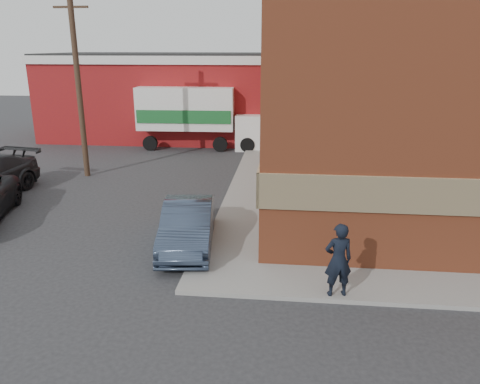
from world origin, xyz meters
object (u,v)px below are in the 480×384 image
(utility_pole, at_px, (78,76))
(sedan, at_px, (188,225))
(man, at_px, (338,260))
(box_truck, at_px, (199,113))
(brick_building, at_px, (439,80))
(warehouse, at_px, (171,95))

(utility_pole, bearing_deg, sedan, -49.23)
(man, distance_m, box_truck, 18.88)
(brick_building, height_order, sedan, brick_building)
(man, height_order, sedan, man)
(man, bearing_deg, sedan, -45.24)
(brick_building, xyz_separation_m, man, (-4.94, -10.55, -3.61))
(brick_building, xyz_separation_m, utility_pole, (-16.00, 0.00, 0.06))
(warehouse, height_order, sedan, warehouse)
(warehouse, distance_m, box_truck, 4.87)
(brick_building, height_order, utility_pole, brick_building)
(man, relative_size, sedan, 0.44)
(man, bearing_deg, brick_building, -127.80)
(sedan, bearing_deg, brick_building, 32.82)
(warehouse, bearing_deg, box_truck, -55.57)
(man, bearing_deg, warehouse, -78.79)
(brick_building, relative_size, warehouse, 1.12)
(brick_building, relative_size, box_truck, 2.40)
(utility_pole, distance_m, box_truck, 8.60)
(utility_pole, relative_size, box_truck, 1.18)
(brick_building, bearing_deg, box_truck, 149.16)
(brick_building, xyz_separation_m, sedan, (-9.30, -7.77, -3.97))
(sedan, distance_m, box_truck, 15.07)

